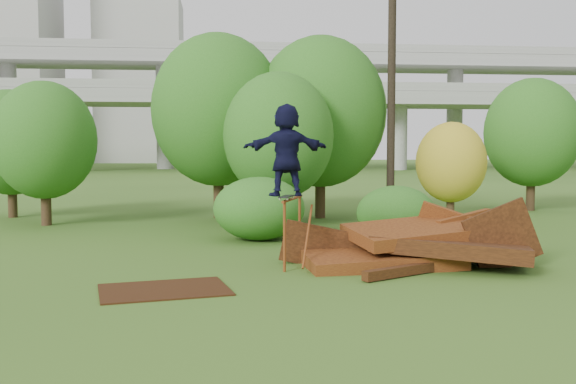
{
  "coord_description": "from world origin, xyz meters",
  "views": [
    {
      "loc": [
        -2.31,
        -12.44,
        2.62
      ],
      "look_at": [
        -0.8,
        2.0,
        1.6
      ],
      "focal_mm": 40.0,
      "sensor_mm": 36.0,
      "label": 1
    }
  ],
  "objects": [
    {
      "name": "tree_3",
      "position": [
        1.34,
        10.96,
        3.91
      ],
      "size": [
        4.82,
        4.82,
        6.69
      ],
      "color": "black",
      "rests_on": "ground"
    },
    {
      "name": "shrub_right",
      "position": [
        2.5,
        4.79,
        0.78
      ],
      "size": [
        2.2,
        2.02,
        1.56
      ],
      "primitive_type": "ellipsoid",
      "color": "#205516",
      "rests_on": "ground"
    },
    {
      "name": "ground",
      "position": [
        0.0,
        0.0,
        0.0
      ],
      "size": [
        240.0,
        240.0,
        0.0
      ],
      "primitive_type": "plane",
      "color": "#2D5116",
      "rests_on": "ground"
    },
    {
      "name": "tree_5",
      "position": [
        10.43,
        12.81,
        3.21
      ],
      "size": [
        3.88,
        3.88,
        5.45
      ],
      "color": "black",
      "rests_on": "ground"
    },
    {
      "name": "utility_pole",
      "position": [
        3.67,
        9.77,
        4.95
      ],
      "size": [
        1.4,
        0.28,
        9.75
      ],
      "color": "black",
      "rests_on": "ground"
    },
    {
      "name": "grind_rail",
      "position": [
        -0.75,
        1.53,
        1.04
      ],
      "size": [
        0.65,
        1.71,
        1.52
      ],
      "color": "brown",
      "rests_on": "ground"
    },
    {
      "name": "scrap_pile",
      "position": [
        1.95,
        1.3,
        0.4
      ],
      "size": [
        5.72,
        3.38,
        1.83
      ],
      "color": "#3E170B",
      "rests_on": "ground"
    },
    {
      "name": "tree_1",
      "position": [
        -2.41,
        11.4,
        3.98
      ],
      "size": [
        4.88,
        4.88,
        6.79
      ],
      "color": "black",
      "rests_on": "ground"
    },
    {
      "name": "building_right",
      "position": [
        -16.0,
        102.0,
        14.0
      ],
      "size": [
        14.0,
        14.0,
        28.0
      ],
      "primitive_type": "cube",
      "color": "#9E9E99",
      "rests_on": "ground"
    },
    {
      "name": "shrub_left",
      "position": [
        -1.25,
        5.49,
        0.89
      ],
      "size": [
        2.59,
        2.39,
        1.79
      ],
      "primitive_type": "ellipsoid",
      "color": "#205516",
      "rests_on": "ground"
    },
    {
      "name": "tree_2",
      "position": [
        -0.45,
        8.27,
        2.98
      ],
      "size": [
        3.58,
        3.58,
        5.05
      ],
      "color": "black",
      "rests_on": "ground"
    },
    {
      "name": "skater",
      "position": [
        -0.94,
        0.99,
        2.56
      ],
      "size": [
        1.83,
        0.69,
        1.94
      ],
      "primitive_type": "imported",
      "rotation": [
        0.0,
        0.0,
        3.21
      ],
      "color": "black",
      "rests_on": "skateboard"
    },
    {
      "name": "tree_6",
      "position": [
        -10.05,
        12.29,
        2.79
      ],
      "size": [
        3.4,
        3.4,
        4.75
      ],
      "color": "black",
      "rests_on": "ground"
    },
    {
      "name": "tree_4",
      "position": [
        6.08,
        10.28,
        2.06
      ],
      "size": [
        2.57,
        2.57,
        3.55
      ],
      "color": "black",
      "rests_on": "ground"
    },
    {
      "name": "tree_0",
      "position": [
        -8.15,
        9.65,
        2.85
      ],
      "size": [
        3.42,
        3.42,
        4.82
      ],
      "color": "black",
      "rests_on": "ground"
    },
    {
      "name": "flat_plate",
      "position": [
        -3.36,
        -0.71,
        0.01
      ],
      "size": [
        2.59,
        2.08,
        0.03
      ],
      "primitive_type": "cube",
      "rotation": [
        0.0,
        0.0,
        0.21
      ],
      "color": "#31190A",
      "rests_on": "ground"
    },
    {
      "name": "freeway_overpass",
      "position": [
        0.0,
        62.92,
        10.32
      ],
      "size": [
        160.0,
        15.0,
        13.7
      ],
      "color": "gray",
      "rests_on": "ground"
    },
    {
      "name": "skateboard",
      "position": [
        -0.94,
        0.99,
        1.58
      ],
      "size": [
        0.42,
        0.73,
        0.07
      ],
      "rotation": [
        0.0,
        0.0,
        1.23
      ],
      "color": "black",
      "rests_on": "grind_rail"
    }
  ]
}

